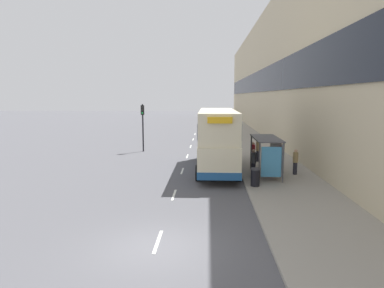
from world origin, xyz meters
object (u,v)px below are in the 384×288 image
Objects in this scene: bus_shelter at (270,150)px; car_0 at (217,128)px; litter_bin at (255,177)px; car_1 at (213,133)px; pedestrian_2 at (258,150)px; pedestrian_3 at (253,153)px; double_decker_bus_near at (217,139)px; pedestrian_4 at (295,162)px; pedestrian_at_shelter at (277,152)px; traffic_light_far_kerb at (143,120)px; pedestrian_1 at (253,162)px.

car_0 is (-2.74, 25.25, -0.99)m from bus_shelter.
bus_shelter is 4.00× the size of litter_bin.
car_0 is 0.97× the size of car_1.
pedestrian_3 is at bearing -114.15° from pedestrian_2.
pedestrian_2 is 1.72× the size of litter_bin.
pedestrian_3 is at bearing -79.14° from car_1.
double_decker_bus_near reaches higher than bus_shelter.
pedestrian_2 reaches higher than pedestrian_4.
car_0 is 2.18× the size of pedestrian_at_shelter.
double_decker_bus_near is at bearing -49.85° from traffic_light_far_kerb.
car_1 is (-0.10, 16.40, -1.39)m from double_decker_bus_near.
pedestrian_at_shelter reaches higher than car_1.
litter_bin is (-1.22, -2.52, -1.21)m from bus_shelter.
bus_shelter is 2.47× the size of pedestrian_4.
traffic_light_far_kerb is at bearing -116.60° from car_0.
bus_shelter reaches higher than pedestrian_2.
car_0 is at bearing 95.84° from pedestrian_3.
bus_shelter is 1.31m from pedestrian_1.
pedestrian_4 is at bearing -39.30° from traffic_light_far_kerb.
traffic_light_far_kerb is (-8.95, 12.93, 2.39)m from litter_bin.
car_0 is 2.32× the size of pedestrian_4.
pedestrian_2 is (3.33, 2.82, -1.22)m from double_decker_bus_near.
traffic_light_far_kerb reaches higher than pedestrian_1.
car_1 is (-3.40, 18.66, -0.98)m from bus_shelter.
pedestrian_1 is at bearing -96.86° from pedestrian_3.
car_0 is at bearing 94.00° from pedestrian_1.
double_decker_bus_near is 10.69m from traffic_light_far_kerb.
pedestrian_at_shelter is 1.06× the size of pedestrian_4.
traffic_light_far_kerb reaches higher than pedestrian_2.
pedestrian_2 is at bearing 111.76° from pedestrian_4.
double_decker_bus_near is at bearing -159.44° from pedestrian_at_shelter.
car_0 is 3.75× the size of litter_bin.
double_decker_bus_near is at bearing 113.46° from litter_bin.
pedestrian_2 is (2.77, -20.17, 0.18)m from car_0.
pedestrian_2 reaches higher than car_1.
pedestrian_at_shelter is (4.72, -14.67, 0.17)m from car_1.
car_1 is 18.66m from pedestrian_1.
pedestrian_3 reaches higher than pedestrian_1.
pedestrian_at_shelter is (4.06, -21.26, 0.18)m from car_0.
pedestrian_at_shelter is at bearing 6.10° from pedestrian_3.
car_0 is at bearing 63.40° from traffic_light_far_kerb.
double_decker_bus_near is 5.91× the size of pedestrian_4.
traffic_light_far_kerb is (-7.43, -14.84, 2.18)m from car_0.
car_1 is 15.41m from pedestrian_at_shelter.
car_1 is 2.26× the size of pedestrian_2.
pedestrian_at_shelter reaches higher than pedestrian_1.
car_1 is 2.40× the size of pedestrian_4.
pedestrian_1 reaches higher than pedestrian_4.
pedestrian_3 is (-0.58, -1.29, -0.03)m from pedestrian_2.
car_0 is 20.36m from pedestrian_2.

